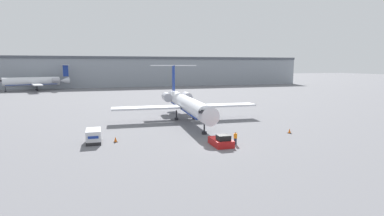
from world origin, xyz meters
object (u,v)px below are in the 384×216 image
at_px(worker_near_tug, 235,138).
at_px(traffic_cone_left, 116,139).
at_px(luggage_cart, 94,136).
at_px(pushback_tug, 221,141).
at_px(traffic_cone_right, 290,131).
at_px(airplane_parked_far_left, 34,82).
at_px(airplane_main, 186,103).

height_order(worker_near_tug, traffic_cone_left, worker_near_tug).
bearing_deg(worker_near_tug, luggage_cart, 160.98).
bearing_deg(luggage_cart, pushback_tug, -21.21).
relative_size(traffic_cone_right, airplane_parked_far_left, 0.03).
height_order(pushback_tug, traffic_cone_left, pushback_tug).
bearing_deg(pushback_tug, traffic_cone_left, 156.20).
relative_size(airplane_main, airplane_parked_far_left, 1.01).
relative_size(traffic_cone_left, traffic_cone_right, 1.04).
height_order(airplane_main, airplane_parked_far_left, airplane_parked_far_left).
bearing_deg(traffic_cone_right, traffic_cone_left, 175.31).
distance_m(worker_near_tug, traffic_cone_right, 11.68).
xyz_separation_m(luggage_cart, airplane_parked_far_left, (-25.83, 96.61, 2.88)).
xyz_separation_m(airplane_main, traffic_cone_right, (12.53, -15.87, -2.97)).
distance_m(airplane_main, traffic_cone_left, 19.79).
distance_m(traffic_cone_right, airplane_parked_far_left, 113.58).
bearing_deg(luggage_cart, traffic_cone_right, -5.03).
xyz_separation_m(traffic_cone_left, airplane_parked_far_left, (-28.71, 97.02, 3.44)).
xyz_separation_m(airplane_main, airplane_parked_far_left, (-42.70, 83.32, 0.48)).
relative_size(pushback_tug, luggage_cart, 1.13).
height_order(airplane_main, traffic_cone_right, airplane_main).
height_order(luggage_cart, traffic_cone_right, luggage_cart).
xyz_separation_m(worker_near_tug, traffic_cone_right, (11.05, 3.74, -0.56)).
xyz_separation_m(worker_near_tug, airplane_parked_far_left, (-44.18, 102.93, 2.89)).
distance_m(pushback_tug, luggage_cart, 17.47).
xyz_separation_m(traffic_cone_left, traffic_cone_right, (26.52, -2.18, -0.01)).
height_order(traffic_cone_left, airplane_parked_far_left, airplane_parked_far_left).
distance_m(luggage_cart, traffic_cone_right, 29.52).
bearing_deg(worker_near_tug, airplane_parked_far_left, 113.23).
bearing_deg(airplane_main, traffic_cone_left, -135.60).
height_order(pushback_tug, luggage_cart, luggage_cart).
bearing_deg(traffic_cone_left, traffic_cone_right, -4.69).
relative_size(airplane_main, pushback_tug, 7.73).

